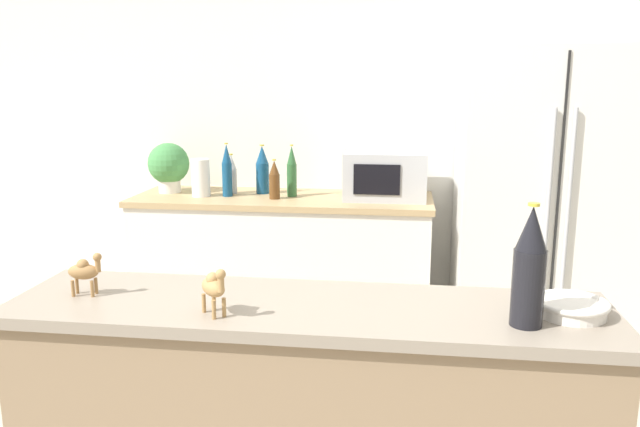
% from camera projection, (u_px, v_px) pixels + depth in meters
% --- Properties ---
extents(wall_back, '(8.00, 0.06, 2.55)m').
position_uv_depth(wall_back, '(342.00, 132.00, 4.00)').
color(wall_back, white).
rests_on(wall_back, ground_plane).
extents(back_counter, '(1.81, 0.63, 0.90)m').
position_uv_depth(back_counter, '(283.00, 267.00, 3.89)').
color(back_counter, silver).
rests_on(back_counter, ground_plane).
extents(refrigerator, '(0.95, 0.71, 1.77)m').
position_uv_depth(refrigerator, '(542.00, 207.00, 3.55)').
color(refrigerator, silver).
rests_on(refrigerator, ground_plane).
extents(potted_plant, '(0.26, 0.26, 0.31)m').
position_uv_depth(potted_plant, '(169.00, 165.00, 3.90)').
color(potted_plant, silver).
rests_on(potted_plant, back_counter).
extents(paper_towel_roll, '(0.11, 0.11, 0.23)m').
position_uv_depth(paper_towel_roll, '(201.00, 178.00, 3.78)').
color(paper_towel_roll, white).
rests_on(paper_towel_roll, back_counter).
extents(microwave, '(0.48, 0.37, 0.28)m').
position_uv_depth(microwave, '(385.00, 175.00, 3.71)').
color(microwave, '#B2B5BA').
rests_on(microwave, back_counter).
extents(back_bottle_0, '(0.07, 0.07, 0.25)m').
position_uv_depth(back_bottle_0, '(231.00, 175.00, 3.87)').
color(back_bottle_0, '#B2B7BC').
rests_on(back_bottle_0, back_counter).
extents(back_bottle_1, '(0.06, 0.06, 0.33)m').
position_uv_depth(back_bottle_1, '(227.00, 171.00, 3.77)').
color(back_bottle_1, navy).
rests_on(back_bottle_1, back_counter).
extents(back_bottle_2, '(0.06, 0.06, 0.31)m').
position_uv_depth(back_bottle_2, '(292.00, 172.00, 3.77)').
color(back_bottle_2, '#2D6033').
rests_on(back_bottle_2, back_counter).
extents(back_bottle_3, '(0.06, 0.06, 0.24)m').
position_uv_depth(back_bottle_3, '(274.00, 180.00, 3.69)').
color(back_bottle_3, brown).
rests_on(back_bottle_3, back_counter).
extents(back_bottle_4, '(0.08, 0.08, 0.30)m').
position_uv_depth(back_bottle_4, '(262.00, 170.00, 3.87)').
color(back_bottle_4, navy).
rests_on(back_bottle_4, back_counter).
extents(wine_bottle, '(0.09, 0.09, 0.33)m').
position_uv_depth(wine_bottle, '(529.00, 268.00, 1.62)').
color(wine_bottle, black).
rests_on(wine_bottle, bar_counter).
extents(fruit_bowl, '(0.20, 0.20, 0.04)m').
position_uv_depth(fruit_bowl, '(571.00, 307.00, 1.72)').
color(fruit_bowl, white).
rests_on(fruit_bowl, bar_counter).
extents(camel_figurine, '(0.11, 0.06, 0.13)m').
position_uv_depth(camel_figurine, '(85.00, 271.00, 1.87)').
color(camel_figurine, olive).
rests_on(camel_figurine, bar_counter).
extents(camel_figurine_second, '(0.11, 0.11, 0.14)m').
position_uv_depth(camel_figurine_second, '(214.00, 286.00, 1.71)').
color(camel_figurine_second, '#A87F4C').
rests_on(camel_figurine_second, bar_counter).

